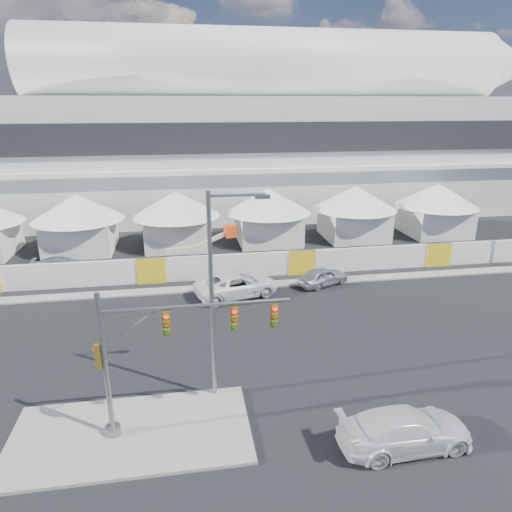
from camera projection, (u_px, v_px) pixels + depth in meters
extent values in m
plane|color=black|center=(259.00, 381.00, 23.01)|extent=(160.00, 160.00, 0.00)
cube|color=gray|center=(131.00, 434.00, 19.27)|extent=(10.00, 5.00, 0.15)
cube|color=gray|center=(472.00, 272.00, 37.75)|extent=(80.00, 1.20, 0.12)
cube|color=silver|center=(265.00, 152.00, 61.27)|extent=(80.00, 24.00, 14.00)
cube|color=black|center=(286.00, 137.00, 49.02)|extent=(68.00, 0.30, 3.20)
cube|color=white|center=(286.00, 170.00, 49.90)|extent=(72.00, 0.80, 0.50)
cylinder|color=white|center=(269.00, 65.00, 55.95)|extent=(57.60, 8.40, 8.40)
cylinder|color=white|center=(285.00, 68.00, 56.39)|extent=(51.60, 6.80, 6.80)
cylinder|color=white|center=(300.00, 72.00, 56.84)|extent=(45.60, 5.20, 5.20)
cone|color=white|center=(510.00, 66.00, 60.91)|extent=(8.00, 7.60, 7.60)
cube|color=white|center=(81.00, 235.00, 42.98)|extent=(6.00, 6.00, 3.00)
cone|color=white|center=(77.00, 207.00, 42.12)|extent=(8.40, 8.40, 2.40)
cube|color=white|center=(177.00, 231.00, 44.36)|extent=(6.00, 6.00, 3.00)
cone|color=white|center=(176.00, 204.00, 43.50)|extent=(8.40, 8.40, 2.40)
cube|color=white|center=(268.00, 227.00, 45.74)|extent=(6.00, 6.00, 3.00)
cone|color=white|center=(268.00, 201.00, 44.88)|extent=(8.40, 8.40, 2.40)
cube|color=white|center=(354.00, 223.00, 47.12)|extent=(6.00, 6.00, 3.00)
cone|color=white|center=(355.00, 198.00, 46.26)|extent=(8.40, 8.40, 2.40)
cube|color=white|center=(434.00, 220.00, 48.50)|extent=(6.00, 6.00, 3.00)
cone|color=white|center=(437.00, 195.00, 47.63)|extent=(8.40, 8.40, 2.40)
cube|color=white|center=(302.00, 262.00, 37.17)|extent=(70.00, 0.25, 2.00)
imported|color=#B8B8BD|center=(323.00, 276.00, 34.99)|extent=(3.16, 4.45, 1.41)
imported|color=white|center=(237.00, 285.00, 33.00)|extent=(4.34, 6.62, 1.69)
imported|color=silver|center=(405.00, 430.00, 18.45)|extent=(2.44, 5.59, 1.60)
imported|color=silver|center=(61.00, 265.00, 37.61)|extent=(2.24, 4.59, 1.28)
cylinder|color=slate|center=(105.00, 367.00, 18.12)|extent=(0.21, 0.21, 6.44)
cylinder|color=slate|center=(113.00, 430.00, 19.09)|extent=(0.63, 0.63, 0.40)
cylinder|color=slate|center=(197.00, 306.00, 17.92)|extent=(7.46, 0.14, 0.14)
cube|color=#594714|center=(167.00, 323.00, 17.94)|extent=(0.32, 0.22, 1.05)
cube|color=#594714|center=(234.00, 318.00, 18.35)|extent=(0.32, 0.22, 1.05)
cube|color=#594714|center=(274.00, 315.00, 18.60)|extent=(0.32, 0.22, 1.05)
cube|color=#594714|center=(98.00, 356.00, 17.92)|extent=(0.22, 0.32, 1.05)
cylinder|color=gray|center=(212.00, 299.00, 20.30)|extent=(0.20, 0.20, 9.78)
cylinder|color=gray|center=(237.00, 195.00, 18.99)|extent=(2.39, 0.13, 0.13)
cube|color=gray|center=(262.00, 197.00, 19.19)|extent=(0.65, 0.27, 0.16)
cube|color=#EE4716|center=(176.00, 267.00, 37.30)|extent=(3.91, 2.45, 1.11)
cube|color=beige|center=(190.00, 250.00, 37.02)|extent=(3.79, 1.28, 0.35)
cube|color=beige|center=(217.00, 241.00, 37.17)|extent=(2.95, 1.02, 1.22)
cube|color=#EE4716|center=(234.00, 235.00, 37.22)|extent=(1.10, 1.10, 1.01)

